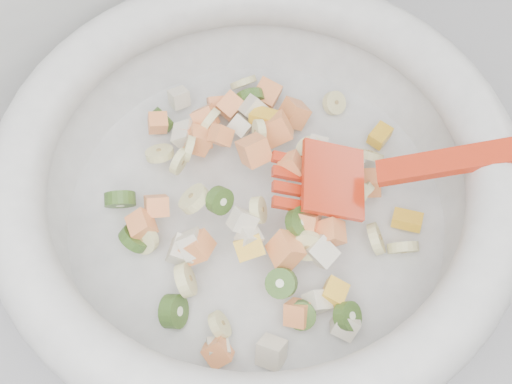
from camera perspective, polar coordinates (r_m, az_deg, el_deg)
counter at (r=1.01m, az=4.66°, el=-14.47°), size 2.00×0.60×0.90m
mixing_bowl at (r=0.53m, az=0.04°, el=0.86°), size 0.47×0.43×0.15m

